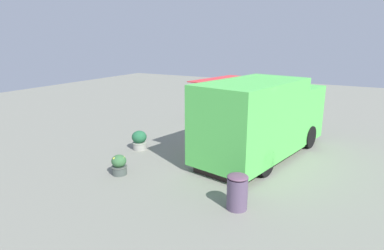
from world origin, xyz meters
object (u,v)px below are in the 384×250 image
planter_flowering_far (139,140)px  planter_flowering_near (119,165)px  person_customer (196,111)px  food_truck (262,120)px  trash_bin (237,192)px

planter_flowering_far → planter_flowering_near: bearing=22.6°
person_customer → planter_flowering_far: size_ratio=1.35×
food_truck → planter_flowering_near: 4.75m
food_truck → trash_bin: bearing=9.1°
person_customer → trash_bin: 8.80m
planter_flowering_near → food_truck: bearing=138.5°
planter_flowering_far → trash_bin: bearing=63.7°
person_customer → planter_flowering_near: 7.18m
food_truck → planter_flowering_far: bearing=-69.8°
food_truck → person_customer: size_ratio=6.43×
person_customer → planter_flowering_far: 5.05m
food_truck → trash_bin: size_ratio=7.00×
planter_flowering_near → planter_flowering_far: 2.21m
planter_flowering_near → trash_bin: trash_bin is taller
food_truck → person_customer: 5.73m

